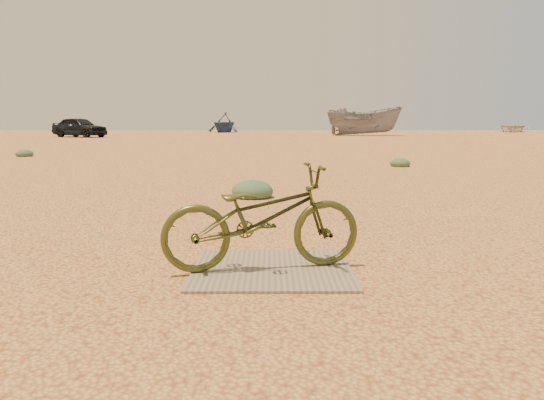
{
  "coord_description": "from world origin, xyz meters",
  "views": [
    {
      "loc": [
        0.37,
        -3.75,
        1.25
      ],
      "look_at": [
        0.38,
        0.55,
        0.59
      ],
      "focal_mm": 35.0,
      "sensor_mm": 36.0,
      "label": 1
    }
  ],
  "objects_px": {
    "plywood_board": "(272,269)",
    "boat_mid_right": "(364,121)",
    "boat_far_left": "(224,122)",
    "boat_far_right": "(512,127)",
    "bicycle": "(262,217)",
    "car": "(79,127)"
  },
  "relations": [
    {
      "from": "bicycle",
      "to": "car",
      "type": "distance_m",
      "value": 36.86
    },
    {
      "from": "bicycle",
      "to": "car",
      "type": "relative_size",
      "value": 0.39
    },
    {
      "from": "plywood_board",
      "to": "boat_mid_right",
      "type": "relative_size",
      "value": 0.22
    },
    {
      "from": "boat_far_left",
      "to": "boat_far_right",
      "type": "xyz_separation_m",
      "value": [
        29.31,
        1.88,
        -0.47
      ]
    },
    {
      "from": "bicycle",
      "to": "boat_far_left",
      "type": "height_order",
      "value": "boat_far_left"
    },
    {
      "from": "bicycle",
      "to": "boat_far_left",
      "type": "distance_m",
      "value": 48.66
    },
    {
      "from": "plywood_board",
      "to": "boat_far_right",
      "type": "relative_size",
      "value": 0.26
    },
    {
      "from": "plywood_board",
      "to": "boat_far_left",
      "type": "height_order",
      "value": "boat_far_left"
    },
    {
      "from": "boat_mid_right",
      "to": "boat_far_right",
      "type": "xyz_separation_m",
      "value": [
        17.33,
        12.29,
        -0.61
      ]
    },
    {
      "from": "plywood_board",
      "to": "boat_mid_right",
      "type": "height_order",
      "value": "boat_mid_right"
    },
    {
      "from": "plywood_board",
      "to": "boat_mid_right",
      "type": "distance_m",
      "value": 38.75
    },
    {
      "from": "car",
      "to": "boat_far_left",
      "type": "bearing_deg",
      "value": -6.34
    },
    {
      "from": "plywood_board",
      "to": "boat_mid_right",
      "type": "bearing_deg",
      "value": 78.94
    },
    {
      "from": "boat_far_left",
      "to": "boat_mid_right",
      "type": "height_order",
      "value": "boat_mid_right"
    },
    {
      "from": "car",
      "to": "boat_far_left",
      "type": "distance_m",
      "value": 16.95
    },
    {
      "from": "plywood_board",
      "to": "boat_far_left",
      "type": "relative_size",
      "value": 0.35
    },
    {
      "from": "boat_far_left",
      "to": "bicycle",
      "type": "bearing_deg",
      "value": -58.31
    },
    {
      "from": "boat_far_right",
      "to": "boat_mid_right",
      "type": "bearing_deg",
      "value": -117.59
    },
    {
      "from": "car",
      "to": "boat_mid_right",
      "type": "relative_size",
      "value": 0.72
    },
    {
      "from": "boat_mid_right",
      "to": "boat_far_left",
      "type": "bearing_deg",
      "value": 50.55
    },
    {
      "from": "car",
      "to": "boat_mid_right",
      "type": "xyz_separation_m",
      "value": [
        21.19,
        3.81,
        0.42
      ]
    },
    {
      "from": "bicycle",
      "to": "boat_mid_right",
      "type": "bearing_deg",
      "value": -22.9
    }
  ]
}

